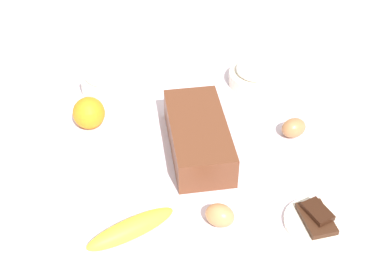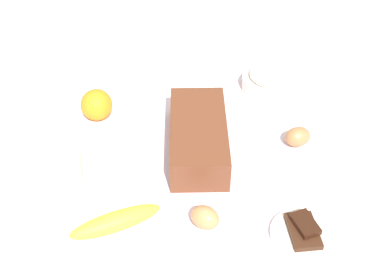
{
  "view_description": "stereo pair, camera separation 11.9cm",
  "coord_description": "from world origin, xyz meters",
  "px_view_note": "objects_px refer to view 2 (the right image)",
  "views": [
    {
      "loc": [
        -0.88,
        0.19,
        0.82
      ],
      "look_at": [
        0.0,
        0.0,
        0.04
      ],
      "focal_mm": 47.76,
      "sensor_mm": 36.0,
      "label": 1
    },
    {
      "loc": [
        -0.9,
        0.07,
        0.82
      ],
      "look_at": [
        0.0,
        0.0,
        0.04
      ],
      "focal_mm": 47.76,
      "sensor_mm": 36.0,
      "label": 2
    }
  ],
  "objects_px": {
    "flour_bowl": "(270,80)",
    "sugar_bowl": "(118,75)",
    "banana": "(116,221)",
    "loaf_pan": "(198,136)",
    "egg_near_butter": "(205,217)",
    "egg_beside_bowl": "(298,138)",
    "orange_fruit": "(97,105)",
    "chocolate_plate": "(303,232)",
    "butter_block": "(67,174)"
  },
  "relations": [
    {
      "from": "banana",
      "to": "egg_beside_bowl",
      "type": "height_order",
      "value": "egg_beside_bowl"
    },
    {
      "from": "loaf_pan",
      "to": "flour_bowl",
      "type": "bearing_deg",
      "value": -39.87
    },
    {
      "from": "flour_bowl",
      "to": "chocolate_plate",
      "type": "bearing_deg",
      "value": 176.57
    },
    {
      "from": "sugar_bowl",
      "to": "orange_fruit",
      "type": "height_order",
      "value": "orange_fruit"
    },
    {
      "from": "butter_block",
      "to": "egg_near_butter",
      "type": "distance_m",
      "value": 0.32
    },
    {
      "from": "loaf_pan",
      "to": "orange_fruit",
      "type": "xyz_separation_m",
      "value": [
        0.14,
        0.25,
        -0.0
      ]
    },
    {
      "from": "loaf_pan",
      "to": "flour_bowl",
      "type": "relative_size",
      "value": 1.89
    },
    {
      "from": "orange_fruit",
      "to": "egg_beside_bowl",
      "type": "distance_m",
      "value": 0.5
    },
    {
      "from": "flour_bowl",
      "to": "egg_beside_bowl",
      "type": "distance_m",
      "value": 0.24
    },
    {
      "from": "sugar_bowl",
      "to": "butter_block",
      "type": "xyz_separation_m",
      "value": [
        -0.37,
        0.1,
        -0.0
      ]
    },
    {
      "from": "flour_bowl",
      "to": "banana",
      "type": "bearing_deg",
      "value": 138.5
    },
    {
      "from": "orange_fruit",
      "to": "egg_near_butter",
      "type": "height_order",
      "value": "orange_fruit"
    },
    {
      "from": "loaf_pan",
      "to": "egg_near_butter",
      "type": "bearing_deg",
      "value": -178.36
    },
    {
      "from": "butter_block",
      "to": "egg_near_butter",
      "type": "relative_size",
      "value": 1.48
    },
    {
      "from": "loaf_pan",
      "to": "chocolate_plate",
      "type": "relative_size",
      "value": 2.21
    },
    {
      "from": "butter_block",
      "to": "loaf_pan",
      "type": "bearing_deg",
      "value": -72.96
    },
    {
      "from": "egg_near_butter",
      "to": "egg_beside_bowl",
      "type": "bearing_deg",
      "value": -47.3
    },
    {
      "from": "loaf_pan",
      "to": "orange_fruit",
      "type": "height_order",
      "value": "same"
    },
    {
      "from": "butter_block",
      "to": "egg_beside_bowl",
      "type": "height_order",
      "value": "butter_block"
    },
    {
      "from": "banana",
      "to": "egg_beside_bowl",
      "type": "relative_size",
      "value": 3.05
    },
    {
      "from": "sugar_bowl",
      "to": "chocolate_plate",
      "type": "bearing_deg",
      "value": -145.17
    },
    {
      "from": "orange_fruit",
      "to": "chocolate_plate",
      "type": "xyz_separation_m",
      "value": [
        -0.41,
        -0.43,
        -0.03
      ]
    },
    {
      "from": "flour_bowl",
      "to": "banana",
      "type": "height_order",
      "value": "flour_bowl"
    },
    {
      "from": "banana",
      "to": "egg_near_butter",
      "type": "xyz_separation_m",
      "value": [
        -0.01,
        -0.18,
        0.0
      ]
    },
    {
      "from": "banana",
      "to": "chocolate_plate",
      "type": "distance_m",
      "value": 0.38
    },
    {
      "from": "loaf_pan",
      "to": "egg_beside_bowl",
      "type": "bearing_deg",
      "value": -88.0
    },
    {
      "from": "loaf_pan",
      "to": "chocolate_plate",
      "type": "bearing_deg",
      "value": -142.43
    },
    {
      "from": "loaf_pan",
      "to": "butter_block",
      "type": "distance_m",
      "value": 0.31
    },
    {
      "from": "sugar_bowl",
      "to": "egg_beside_bowl",
      "type": "distance_m",
      "value": 0.52
    },
    {
      "from": "sugar_bowl",
      "to": "egg_near_butter",
      "type": "distance_m",
      "value": 0.54
    },
    {
      "from": "orange_fruit",
      "to": "butter_block",
      "type": "height_order",
      "value": "orange_fruit"
    },
    {
      "from": "orange_fruit",
      "to": "egg_near_butter",
      "type": "distance_m",
      "value": 0.44
    },
    {
      "from": "butter_block",
      "to": "banana",
      "type": "bearing_deg",
      "value": -140.79
    },
    {
      "from": "banana",
      "to": "orange_fruit",
      "type": "height_order",
      "value": "orange_fruit"
    },
    {
      "from": "sugar_bowl",
      "to": "butter_block",
      "type": "relative_size",
      "value": 1.38
    },
    {
      "from": "chocolate_plate",
      "to": "butter_block",
      "type": "bearing_deg",
      "value": 69.3
    },
    {
      "from": "butter_block",
      "to": "egg_near_butter",
      "type": "bearing_deg",
      "value": -115.88
    },
    {
      "from": "sugar_bowl",
      "to": "chocolate_plate",
      "type": "xyz_separation_m",
      "value": [
        -0.55,
        -0.38,
        -0.02
      ]
    },
    {
      "from": "chocolate_plate",
      "to": "egg_near_butter",
      "type": "bearing_deg",
      "value": 77.76
    },
    {
      "from": "orange_fruit",
      "to": "butter_block",
      "type": "distance_m",
      "value": 0.24
    },
    {
      "from": "loaf_pan",
      "to": "orange_fruit",
      "type": "distance_m",
      "value": 0.28
    },
    {
      "from": "sugar_bowl",
      "to": "egg_near_butter",
      "type": "xyz_separation_m",
      "value": [
        -0.51,
        -0.19,
        -0.01
      ]
    },
    {
      "from": "egg_near_butter",
      "to": "loaf_pan",
      "type": "bearing_deg",
      "value": -1.6
    },
    {
      "from": "orange_fruit",
      "to": "egg_near_butter",
      "type": "relative_size",
      "value": 1.31
    },
    {
      "from": "butter_block",
      "to": "orange_fruit",
      "type": "bearing_deg",
      "value": -12.12
    },
    {
      "from": "flour_bowl",
      "to": "banana",
      "type": "relative_size",
      "value": 0.8
    },
    {
      "from": "flour_bowl",
      "to": "sugar_bowl",
      "type": "bearing_deg",
      "value": 83.37
    },
    {
      "from": "egg_near_butter",
      "to": "egg_beside_bowl",
      "type": "height_order",
      "value": "same"
    },
    {
      "from": "banana",
      "to": "butter_block",
      "type": "relative_size",
      "value": 2.11
    },
    {
      "from": "sugar_bowl",
      "to": "egg_beside_bowl",
      "type": "relative_size",
      "value": 1.99
    }
  ]
}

